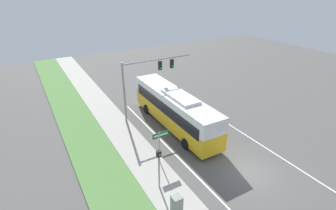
{
  "coord_description": "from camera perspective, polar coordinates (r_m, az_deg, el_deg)",
  "views": [
    {
      "loc": [
        -12.83,
        -10.44,
        12.88
      ],
      "look_at": [
        -1.38,
        9.65,
        1.87
      ],
      "focal_mm": 28.0,
      "sensor_mm": 36.0,
      "label": 1
    }
  ],
  "objects": [
    {
      "name": "street_sign",
      "position": [
        19.82,
        -1.71,
        -7.86
      ],
      "size": [
        1.39,
        0.08,
        2.8
      ],
      "color": "#939399",
      "rests_on": "ground_plane"
    },
    {
      "name": "lane_divider_far",
      "position": [
        23.34,
        23.37,
        -10.44
      ],
      "size": [
        0.14,
        30.0,
        0.01
      ],
      "color": "silver",
      "rests_on": "ground_plane"
    },
    {
      "name": "signal_gantry",
      "position": [
        25.72,
        -4.82,
        6.33
      ],
      "size": [
        7.45,
        0.41,
        6.18
      ],
      "color": "#939399",
      "rests_on": "ground_plane"
    },
    {
      "name": "sidewalk",
      "position": [
        17.81,
        2.02,
        -20.59
      ],
      "size": [
        2.8,
        80.0,
        0.12
      ],
      "color": "#ADA89E",
      "rests_on": "ground_plane"
    },
    {
      "name": "ground_plane",
      "position": [
        20.96,
        17.07,
        -13.79
      ],
      "size": [
        80.0,
        80.0,
        0.0
      ],
      "primitive_type": "plane",
      "color": "#565451"
    },
    {
      "name": "utility_cabinet",
      "position": [
        16.8,
        1.9,
        -20.84
      ],
      "size": [
        0.59,
        0.57,
        1.24
      ],
      "color": "gray",
      "rests_on": "sidewalk"
    },
    {
      "name": "pedestrian_signal",
      "position": [
        17.47,
        -1.98,
        -12.6
      ],
      "size": [
        0.28,
        0.34,
        3.1
      ],
      "color": "#939399",
      "rests_on": "ground_plane"
    },
    {
      "name": "lane_divider_near",
      "position": [
        18.97,
        9.06,
        -17.68
      ],
      "size": [
        0.14,
        30.0,
        0.01
      ],
      "color": "silver",
      "rests_on": "ground_plane"
    },
    {
      "name": "bus",
      "position": [
        24.84,
        1.43,
        -0.59
      ],
      "size": [
        2.58,
        12.25,
        3.64
      ],
      "color": "gold",
      "rests_on": "ground_plane"
    }
  ]
}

